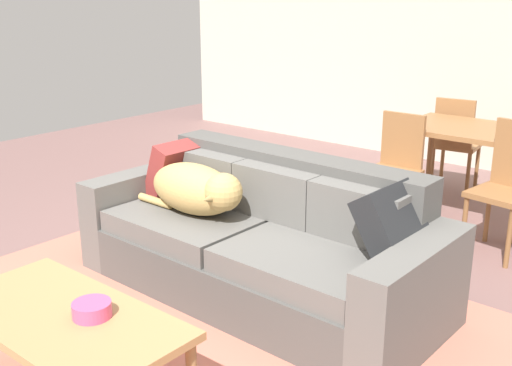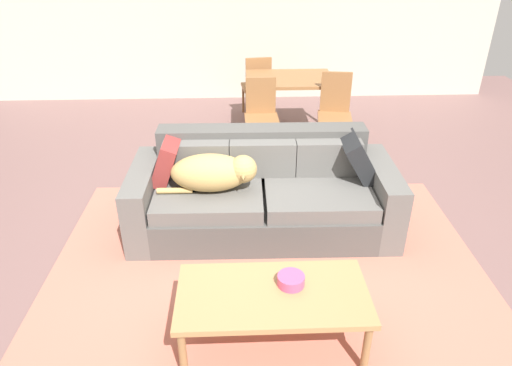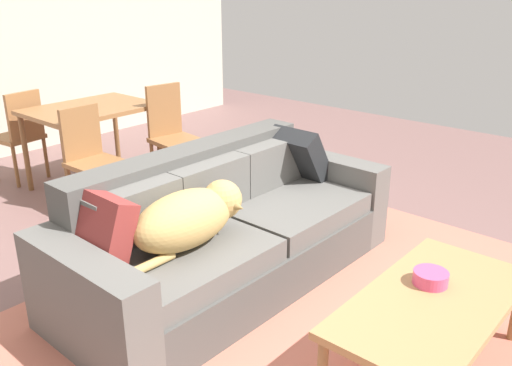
# 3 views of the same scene
# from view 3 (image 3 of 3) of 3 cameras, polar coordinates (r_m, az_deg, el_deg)

# --- Properties ---
(ground_plane) EXTENTS (10.00, 10.00, 0.00)m
(ground_plane) POSITION_cam_3_polar(r_m,az_deg,el_deg) (3.52, -2.40, -12.05)
(ground_plane) COLOR #785653
(area_rug) EXTENTS (3.58, 2.91, 0.01)m
(area_rug) POSITION_cam_3_polar(r_m,az_deg,el_deg) (3.37, 5.89, -13.68)
(area_rug) COLOR #C06B58
(area_rug) RESTS_ON ground
(couch) EXTENTS (2.36, 1.02, 0.85)m
(couch) POSITION_cam_3_polar(r_m,az_deg,el_deg) (3.60, -3.28, -5.31)
(couch) COLOR #4D4C48
(couch) RESTS_ON ground
(dog_on_left_cushion) EXTENTS (0.86, 0.38, 0.32)m
(dog_on_left_cushion) POSITION_cam_3_polar(r_m,az_deg,el_deg) (3.12, -6.87, -3.54)
(dog_on_left_cushion) COLOR tan
(dog_on_left_cushion) RESTS_ON couch
(throw_pillow_by_left_arm) EXTENTS (0.27, 0.39, 0.41)m
(throw_pillow_by_left_arm) POSITION_cam_3_polar(r_m,az_deg,el_deg) (3.03, -15.87, -4.83)
(throw_pillow_by_left_arm) COLOR maroon
(throw_pillow_by_left_arm) RESTS_ON couch
(throw_pillow_by_right_arm) EXTENTS (0.35, 0.42, 0.43)m
(throw_pillow_by_right_arm) POSITION_cam_3_polar(r_m,az_deg,el_deg) (4.13, 4.47, 2.95)
(throw_pillow_by_right_arm) COLOR black
(throw_pillow_by_right_arm) RESTS_ON couch
(coffee_table) EXTENTS (1.23, 0.62, 0.43)m
(coffee_table) POSITION_cam_3_polar(r_m,az_deg,el_deg) (2.88, 17.97, -12.21)
(coffee_table) COLOR #AC814F
(coffee_table) RESTS_ON ground
(bowl_on_coffee_table) EXTENTS (0.18, 0.18, 0.07)m
(bowl_on_coffee_table) POSITION_cam_3_polar(r_m,az_deg,el_deg) (2.96, 17.80, -9.42)
(bowl_on_coffee_table) COLOR #EA4C7F
(bowl_on_coffee_table) RESTS_ON coffee_table
(dining_table) EXTENTS (1.11, 0.81, 0.77)m
(dining_table) POSITION_cam_3_polar(r_m,az_deg,el_deg) (5.37, -16.90, 6.75)
(dining_table) COLOR #926138
(dining_table) RESTS_ON ground
(dining_chair_near_left) EXTENTS (0.41, 0.41, 0.91)m
(dining_chair_near_left) POSITION_cam_3_polar(r_m,az_deg,el_deg) (4.76, -16.91, 2.76)
(dining_chair_near_left) COLOR #926138
(dining_chair_near_left) RESTS_ON ground
(dining_chair_near_right) EXTENTS (0.45, 0.45, 0.97)m
(dining_chair_near_right) POSITION_cam_3_polar(r_m,az_deg,el_deg) (5.26, -8.87, 5.36)
(dining_chair_near_right) COLOR #926138
(dining_chair_near_right) RESTS_ON ground
(dining_chair_far_left) EXTENTS (0.45, 0.45, 0.90)m
(dining_chair_far_left) POSITION_cam_3_polar(r_m,az_deg,el_deg) (5.78, -23.40, 4.92)
(dining_chair_far_left) COLOR #926138
(dining_chair_far_left) RESTS_ON ground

